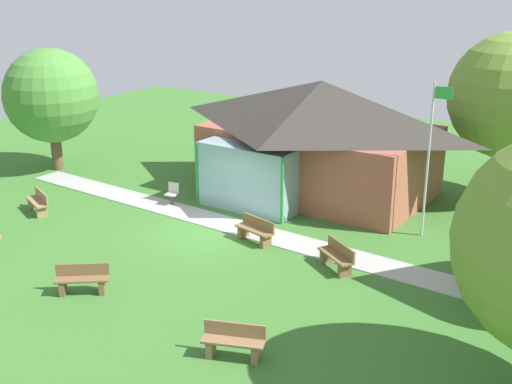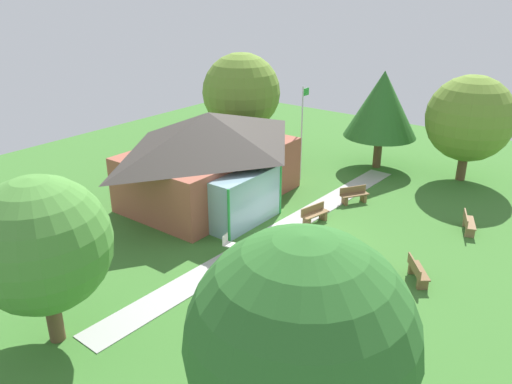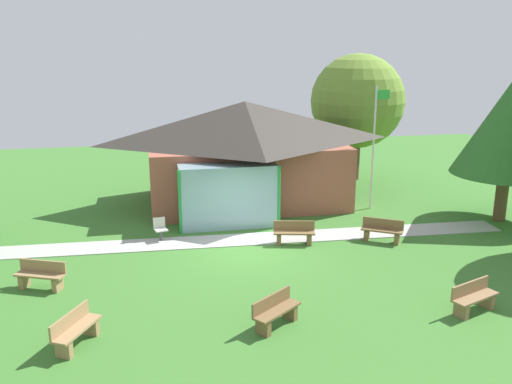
{
  "view_description": "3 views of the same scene",
  "coord_description": "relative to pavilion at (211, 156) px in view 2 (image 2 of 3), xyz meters",
  "views": [
    {
      "loc": [
        13.21,
        -16.71,
        8.74
      ],
      "look_at": [
        0.75,
        1.93,
        1.1
      ],
      "focal_mm": 45.93,
      "sensor_mm": 36.0,
      "label": 1
    },
    {
      "loc": [
        -17.27,
        -10.87,
        10.62
      ],
      "look_at": [
        0.61,
        2.8,
        1.33
      ],
      "focal_mm": 35.99,
      "sensor_mm": 36.0,
      "label": 2
    },
    {
      "loc": [
        -3.19,
        -18.15,
        7.13
      ],
      "look_at": [
        0.87,
        2.52,
        1.41
      ],
      "focal_mm": 38.8,
      "sensor_mm": 36.0,
      "label": 3
    }
  ],
  "objects": [
    {
      "name": "ground_plane",
      "position": [
        -1.01,
        -5.97,
        -2.4
      ],
      "size": [
        44.0,
        44.0,
        0.0
      ],
      "primitive_type": "plane",
      "color": "#3D752D"
    },
    {
      "name": "pavilion",
      "position": [
        0.0,
        0.0,
        0.0
      ],
      "size": [
        9.59,
        7.29,
        4.61
      ],
      "color": "#A35642",
      "rests_on": "ground_plane"
    },
    {
      "name": "footpath",
      "position": [
        -1.01,
        -4.95,
        -2.39
      ],
      "size": [
        20.39,
        1.97,
        0.03
      ],
      "primitive_type": "cube",
      "rotation": [
        0.0,
        0.0,
        -0.03
      ],
      "color": "#ADADA8",
      "rests_on": "ground_plane"
    },
    {
      "name": "flagpole",
      "position": [
        5.34,
        -2.02,
        0.56
      ],
      "size": [
        0.64,
        0.08,
        5.35
      ],
      "color": "silver",
      "rests_on": "ground_plane"
    },
    {
      "name": "bench_front_center",
      "position": [
        -1.21,
        -11.49,
        -2.0
      ],
      "size": [
        1.45,
        1.27,
        0.84
      ],
      "rotation": [
        0.0,
        0.0,
        3.81
      ],
      "color": "brown",
      "rests_on": "ground_plane"
    },
    {
      "name": "bench_mid_left",
      "position": [
        -7.56,
        -7.92,
        -2.0
      ],
      "size": [
        1.55,
        0.99,
        0.84
      ],
      "rotation": [
        0.0,
        0.0,
        2.74
      ],
      "color": "#9E7A51",
      "rests_on": "ground_plane"
    },
    {
      "name": "bench_rear_near_path",
      "position": [
        0.83,
        -5.71,
        -2.0
      ],
      "size": [
        1.56,
        0.76,
        0.84
      ],
      "rotation": [
        0.0,
        0.0,
        2.92
      ],
      "color": "brown",
      "rests_on": "ground_plane"
    },
    {
      "name": "bench_front_right",
      "position": [
        4.26,
        -11.76,
        -2.0
      ],
      "size": [
        1.56,
        0.96,
        0.84
      ],
      "rotation": [
        0.0,
        0.0,
        3.52
      ],
      "color": "olive",
      "rests_on": "ground_plane"
    },
    {
      "name": "bench_mid_right",
      "position": [
        4.09,
        -6.09,
        -2.0
      ],
      "size": [
        1.5,
        1.17,
        0.84
      ],
      "rotation": [
        0.0,
        0.0,
        2.58
      ],
      "color": "brown",
      "rests_on": "ground_plane"
    },
    {
      "name": "bench_front_left",
      "position": [
        -6.17,
        -11.49,
        -2.0
      ],
      "size": [
        1.1,
        1.53,
        0.84
      ],
      "rotation": [
        0.0,
        0.0,
        4.22
      ],
      "color": "#9E7A51",
      "rests_on": "ground_plane"
    },
    {
      "name": "patio_chair_west",
      "position": [
        -3.95,
        -4.41,
        -1.99
      ],
      "size": [
        0.53,
        0.53,
        0.86
      ],
      "rotation": [
        0.0,
        0.0,
        3.38
      ],
      "color": "beige",
      "rests_on": "ground_plane"
    },
    {
      "name": "tree_behind_pavilion_right",
      "position": [
        6.57,
        3.32,
        1.75
      ],
      "size": [
        4.87,
        4.87,
        6.61
      ],
      "color": "brown",
      "rests_on": "ground_plane"
    },
    {
      "name": "tree_west_hedge",
      "position": [
        -11.5,
        -3.67,
        1.0
      ],
      "size": [
        4.19,
        4.19,
        5.52
      ],
      "color": "brown",
      "rests_on": "ground_plane"
    },
    {
      "name": "tree_lawn_corner",
      "position": [
        -11.48,
        -12.72,
        1.85
      ],
      "size": [
        4.51,
        4.51,
        6.53
      ],
      "color": "brown",
      "rests_on": "ground_plane"
    },
    {
      "name": "tree_east_hedge",
      "position": [
        9.9,
        -4.63,
        1.49
      ],
      "size": [
        4.32,
        4.32,
        5.86
      ],
      "color": "brown",
      "rests_on": "ground_plane"
    },
    {
      "name": "tree_far_east",
      "position": [
        10.86,
        -9.41,
        1.17
      ],
      "size": [
        4.77,
        4.77,
        5.97
      ],
      "color": "brown",
      "rests_on": "ground_plane"
    }
  ]
}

